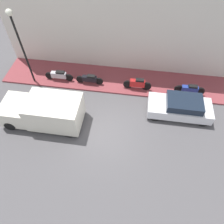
{
  "coord_description": "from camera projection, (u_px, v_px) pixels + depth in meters",
  "views": [
    {
      "loc": [
        -6.97,
        -1.44,
        10.83
      ],
      "look_at": [
        1.12,
        -0.27,
        0.6
      ],
      "focal_mm": 35.0,
      "sensor_mm": 36.0,
      "label": 1
    }
  ],
  "objects": [
    {
      "name": "ground_plane",
      "position": [
        105.0,
        132.0,
        12.89
      ],
      "size": [
        60.0,
        60.0,
        0.0
      ],
      "primitive_type": "plane",
      "color": "#514F51"
    },
    {
      "name": "sidewalk",
      "position": [
        115.0,
        80.0,
        15.64
      ],
      "size": [
        2.66,
        15.89,
        0.11
      ],
      "color": "brown",
      "rests_on": "ground_plane"
    },
    {
      "name": "building_facade",
      "position": [
        119.0,
        18.0,
        13.54
      ],
      "size": [
        0.3,
        15.89,
        7.82
      ],
      "color": "silver",
      "rests_on": "ground_plane"
    },
    {
      "name": "parked_car",
      "position": [
        180.0,
        107.0,
        13.31
      ],
      "size": [
        1.67,
        3.84,
        1.26
      ],
      "color": "silver",
      "rests_on": "ground_plane"
    },
    {
      "name": "delivery_van",
      "position": [
        43.0,
        111.0,
        12.7
      ],
      "size": [
        2.02,
        4.69,
        1.83
      ],
      "color": "silver",
      "rests_on": "ground_plane"
    },
    {
      "name": "motorcycle_red",
      "position": [
        137.0,
        84.0,
        14.65
      ],
      "size": [
        0.3,
        1.89,
        0.86
      ],
      "color": "#B21E1E",
      "rests_on": "sidewalk"
    },
    {
      "name": "motorcycle_black",
      "position": [
        90.0,
        79.0,
        15.03
      ],
      "size": [
        0.3,
        1.88,
        0.73
      ],
      "color": "black",
      "rests_on": "sidewalk"
    },
    {
      "name": "scooter_silver",
      "position": [
        59.0,
        75.0,
        15.24
      ],
      "size": [
        0.3,
        1.99,
        0.76
      ],
      "color": "#B7B7BF",
      "rests_on": "sidewalk"
    },
    {
      "name": "motorcycle_blue",
      "position": [
        190.0,
        89.0,
        14.38
      ],
      "size": [
        0.3,
        1.97,
        0.76
      ],
      "color": "navy",
      "rests_on": "sidewalk"
    },
    {
      "name": "streetlamp",
      "position": [
        18.0,
        36.0,
        12.73
      ],
      "size": [
        0.38,
        0.38,
        5.14
      ],
      "color": "black",
      "rests_on": "sidewalk"
    }
  ]
}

